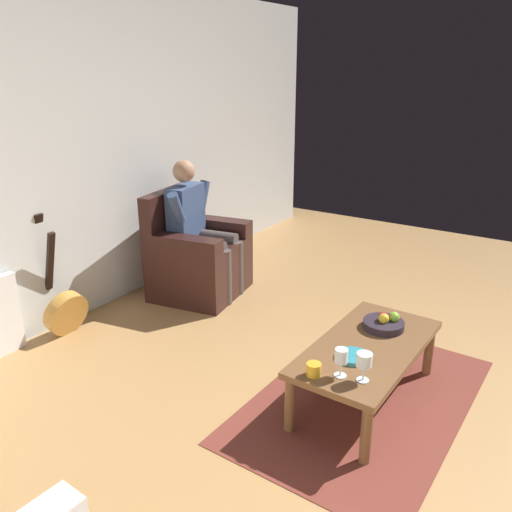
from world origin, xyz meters
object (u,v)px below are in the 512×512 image
(armchair, at_px, (196,258))
(wine_glass_near, at_px, (341,358))
(wine_glass_far, at_px, (364,361))
(decorative_dish, at_px, (353,356))
(guitar, at_px, (65,308))
(fruit_bowl, at_px, (384,323))
(candle_jar, at_px, (314,369))
(coffee_table, at_px, (367,352))
(person_seated, at_px, (198,225))

(armchair, bearing_deg, wine_glass_near, 49.58)
(wine_glass_far, relative_size, decorative_dish, 0.85)
(armchair, relative_size, wine_glass_far, 5.71)
(guitar, height_order, fruit_bowl, guitar)
(wine_glass_far, relative_size, fruit_bowl, 0.63)
(armchair, bearing_deg, guitar, -26.56)
(guitar, relative_size, candle_jar, 11.69)
(guitar, relative_size, decorative_dish, 4.91)
(coffee_table, relative_size, wine_glass_far, 6.95)
(person_seated, relative_size, candle_jar, 14.93)
(person_seated, distance_m, coffee_table, 2.07)
(coffee_table, bearing_deg, fruit_bowl, 178.69)
(guitar, height_order, decorative_dish, guitar)
(person_seated, height_order, decorative_dish, person_seated)
(guitar, bearing_deg, decorative_dish, 96.08)
(armchair, xyz_separation_m, decorative_dish, (0.94, 1.93, 0.06))
(guitar, bearing_deg, fruit_bowl, 106.95)
(decorative_dish, bearing_deg, guitar, -83.92)
(armchair, height_order, person_seated, person_seated)
(coffee_table, height_order, wine_glass_far, wine_glass_far)
(armchair, bearing_deg, decorative_dish, 54.23)
(armchair, height_order, candle_jar, armchair)
(person_seated, relative_size, guitar, 1.28)
(armchair, xyz_separation_m, candle_jar, (1.22, 1.82, 0.09))
(coffee_table, relative_size, guitar, 1.21)
(armchair, relative_size, decorative_dish, 4.88)
(armchair, distance_m, guitar, 1.24)
(wine_glass_far, bearing_deg, decorative_dish, -143.92)
(decorative_dish, bearing_deg, fruit_bowl, 177.47)
(coffee_table, relative_size, candle_jar, 14.13)
(wine_glass_far, height_order, decorative_dish, wine_glass_far)
(guitar, bearing_deg, person_seated, 161.72)
(fruit_bowl, relative_size, decorative_dish, 1.35)
(guitar, xyz_separation_m, wine_glass_far, (-0.06, 2.42, 0.30))
(coffee_table, bearing_deg, wine_glass_near, 0.11)
(wine_glass_near, xyz_separation_m, wine_glass_far, (-0.02, 0.12, 0.00))
(guitar, distance_m, wine_glass_far, 2.44)
(candle_jar, bearing_deg, fruit_bowl, 170.00)
(wine_glass_far, distance_m, candle_jar, 0.28)
(fruit_bowl, bearing_deg, coffee_table, -1.31)
(person_seated, height_order, wine_glass_far, person_seated)
(wine_glass_far, height_order, candle_jar, wine_glass_far)
(wine_glass_far, xyz_separation_m, decorative_dish, (-0.19, -0.14, -0.11))
(wine_glass_near, bearing_deg, person_seated, -121.26)
(armchair, bearing_deg, wine_glass_far, 51.59)
(wine_glass_near, xyz_separation_m, fruit_bowl, (-0.67, 0.01, -0.08))
(coffee_table, xyz_separation_m, candle_jar, (0.48, -0.12, 0.09))
(wine_glass_near, distance_m, fruit_bowl, 0.67)
(guitar, bearing_deg, candle_jar, 88.92)
(decorative_dish, relative_size, candle_jar, 2.38)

